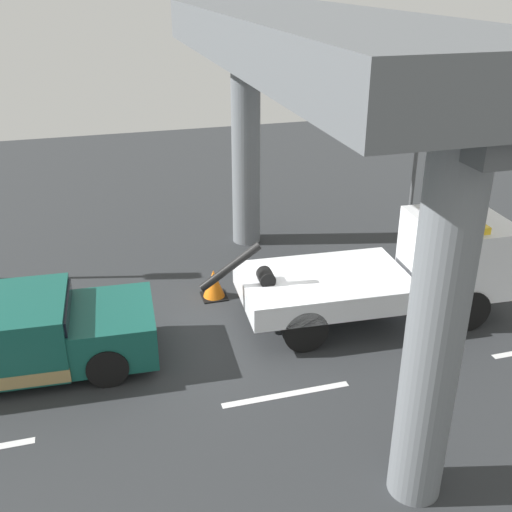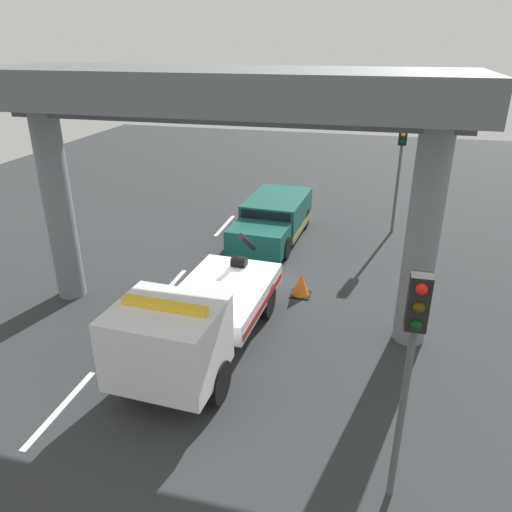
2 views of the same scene
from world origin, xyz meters
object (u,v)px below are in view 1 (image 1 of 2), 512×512
object	(u,v)px
towed_van_green	(12,337)
traffic_cone_orange	(214,284)
tow_truck_white	(402,267)
traffic_light_far	(420,130)

from	to	relation	value
towed_van_green	traffic_cone_orange	bearing A→B (deg)	22.51
traffic_cone_orange	towed_van_green	bearing A→B (deg)	-157.49
tow_truck_white	traffic_cone_orange	bearing A→B (deg)	154.78
traffic_light_far	traffic_cone_orange	size ratio (longest dim) A/B	5.85
towed_van_green	traffic_light_far	bearing A→B (deg)	22.05
traffic_light_far	traffic_cone_orange	world-z (taller)	traffic_light_far
tow_truck_white	traffic_cone_orange	size ratio (longest dim) A/B	9.76
towed_van_green	traffic_cone_orange	xyz separation A→B (m)	(4.61, 1.91, -0.42)
towed_van_green	traffic_cone_orange	size ratio (longest dim) A/B	7.08
towed_van_green	tow_truck_white	bearing A→B (deg)	-0.29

